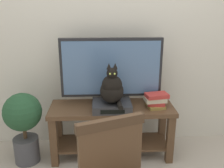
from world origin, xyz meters
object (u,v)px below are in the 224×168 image
tv (111,70)px  cat (112,88)px  book_stack (156,100)px  potted_plant (24,122)px  media_box (112,106)px  tv_stand (112,122)px

tv → cat: 0.21m
book_stack → potted_plant: bearing=-178.3°
tv → media_box: size_ratio=2.69×
media_box → book_stack: 0.44m
tv_stand → cat: size_ratio=3.12×
tv → cat: (-0.00, -0.17, -0.13)m
tv → potted_plant: bearing=-169.4°
tv_stand → book_stack: size_ratio=5.14×
tv_stand → tv: size_ratio=1.23×
tv_stand → tv: tv is taller
cat → tv_stand: bearing=88.9°
media_box → tv: bearing=88.9°
tv → media_box: 0.35m
media_box → cat: (0.00, -0.01, 0.18)m
tv → cat: tv is taller
tv_stand → potted_plant: size_ratio=1.70×
media_box → cat: cat is taller
tv_stand → book_stack: (0.43, -0.04, 0.25)m
cat → book_stack: 0.46m
tv → cat: size_ratio=2.53×
tv → media_box: (-0.00, -0.15, -0.31)m
tv_stand → tv: (0.00, 0.08, 0.53)m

